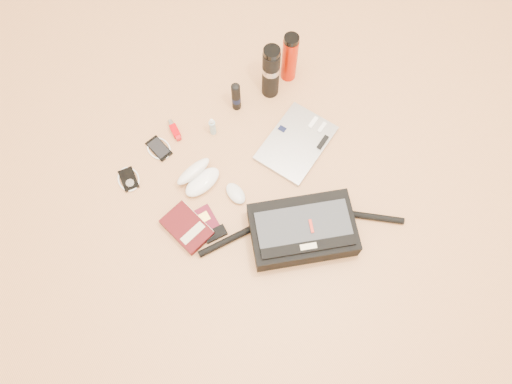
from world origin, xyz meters
TOP-DOWN VIEW (x-y plane):
  - ground at (0.00, 0.00)m, footprint 4.00×4.00m
  - messenger_bag at (0.04, -0.20)m, footprint 0.79×0.42m
  - laptop at (0.27, 0.15)m, footprint 0.40×0.35m
  - book at (-0.33, 0.07)m, footprint 0.17×0.22m
  - passport at (-0.25, 0.07)m, footprint 0.09×0.12m
  - mouse at (-0.09, 0.09)m, footprint 0.07×0.11m
  - sunglasses_case at (-0.18, 0.24)m, footprint 0.20×0.17m
  - ipod at (-0.43, 0.40)m, footprint 0.10×0.11m
  - phone at (-0.25, 0.46)m, footprint 0.11×0.13m
  - inhaler at (-0.15, 0.50)m, footprint 0.04×0.11m
  - spray_bottle at (-0.01, 0.40)m, footprint 0.03×0.03m
  - aerosol_can at (0.15, 0.45)m, footprint 0.05×0.05m
  - thermos_black at (0.32, 0.44)m, footprint 0.08×0.08m
  - thermos_red at (0.44, 0.47)m, footprint 0.09×0.09m

SIDE VIEW (x-z plane):
  - ground at x=0.00m, z-range 0.00..0.00m
  - passport at x=-0.25m, z-range 0.00..0.01m
  - ipod at x=-0.43m, z-range 0.00..0.01m
  - phone at x=-0.25m, z-range 0.00..0.01m
  - laptop at x=0.27m, z-range 0.00..0.03m
  - inhaler at x=-0.15m, z-range 0.00..0.03m
  - book at x=-0.33m, z-range 0.00..0.04m
  - mouse at x=-0.09m, z-range 0.00..0.04m
  - sunglasses_case at x=-0.18m, z-range -0.01..0.09m
  - spray_bottle at x=-0.01m, z-range -0.01..0.10m
  - messenger_bag at x=0.04m, z-range -0.01..0.11m
  - aerosol_can at x=0.15m, z-range 0.00..0.17m
  - thermos_red at x=0.44m, z-range 0.00..0.27m
  - thermos_black at x=0.32m, z-range 0.00..0.30m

